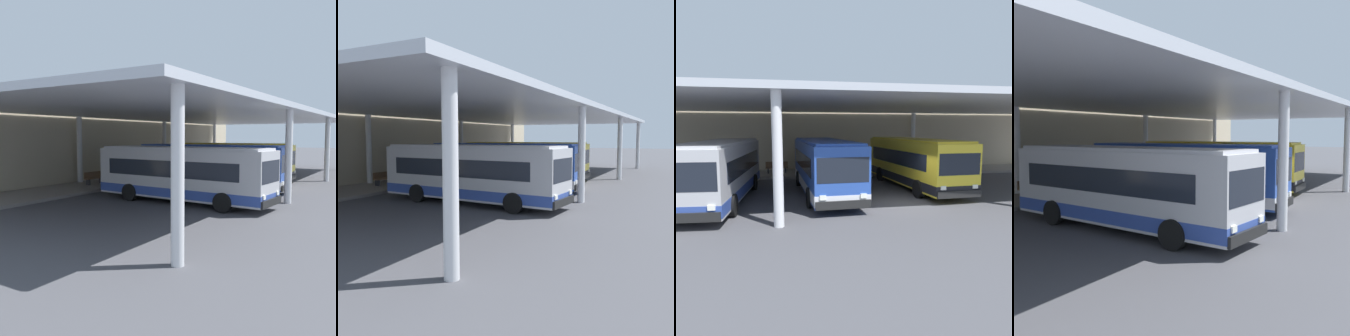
# 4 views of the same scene
# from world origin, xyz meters

# --- Properties ---
(ground_plane) EXTENTS (200.00, 200.00, 0.00)m
(ground_plane) POSITION_xyz_m (0.00, 0.00, 0.00)
(ground_plane) COLOR #47474C
(platform_kerb) EXTENTS (42.00, 4.50, 0.18)m
(platform_kerb) POSITION_xyz_m (0.00, 11.75, 0.09)
(platform_kerb) COLOR gray
(platform_kerb) RESTS_ON ground
(station_building_facade) EXTENTS (48.00, 1.60, 6.74)m
(station_building_facade) POSITION_xyz_m (0.00, 15.00, 3.37)
(station_building_facade) COLOR #C1B293
(station_building_facade) RESTS_ON ground
(canopy_shelter) EXTENTS (40.00, 17.00, 5.55)m
(canopy_shelter) POSITION_xyz_m (0.00, 5.50, 5.31)
(canopy_shelter) COLOR silver
(canopy_shelter) RESTS_ON ground
(bus_nearest_bay) EXTENTS (3.23, 10.68, 3.17)m
(bus_nearest_bay) POSITION_xyz_m (-9.15, 2.66, 1.66)
(bus_nearest_bay) COLOR #B7B7BC
(bus_nearest_bay) RESTS_ON ground
(bus_second_bay) EXTENTS (2.97, 10.61, 3.17)m
(bus_second_bay) POSITION_xyz_m (-3.61, 3.56, 1.66)
(bus_second_bay) COLOR #284CA8
(bus_second_bay) RESTS_ON ground
(bus_middle_bay) EXTENTS (3.05, 10.63, 3.17)m
(bus_middle_bay) POSITION_xyz_m (2.46, 4.66, 1.66)
(bus_middle_bay) COLOR yellow
(bus_middle_bay) RESTS_ON ground
(bench_waiting) EXTENTS (1.80, 0.45, 0.92)m
(bench_waiting) POSITION_xyz_m (-6.42, 11.82, 0.66)
(bench_waiting) COLOR brown
(bench_waiting) RESTS_ON platform_kerb
(trash_bin) EXTENTS (0.52, 0.52, 0.98)m
(trash_bin) POSITION_xyz_m (-3.00, 11.79, 0.68)
(trash_bin) COLOR #236638
(trash_bin) RESTS_ON platform_kerb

